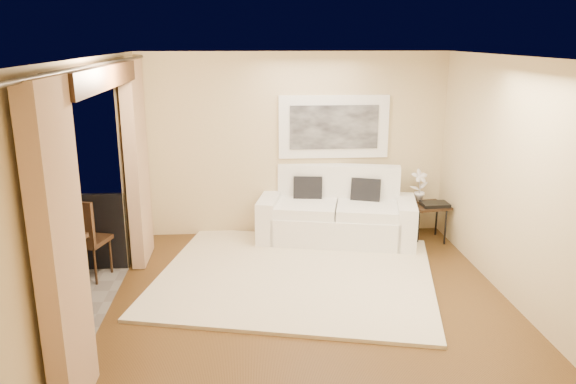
{
  "coord_description": "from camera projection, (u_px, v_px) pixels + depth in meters",
  "views": [
    {
      "loc": [
        -0.68,
        -5.63,
        2.9
      ],
      "look_at": [
        -0.2,
        1.01,
        1.05
      ],
      "focal_mm": 35.0,
      "sensor_mm": 36.0,
      "label": 1
    }
  ],
  "objects": [
    {
      "name": "floor",
      "position": [
        312.0,
        307.0,
        6.23
      ],
      "size": [
        5.0,
        5.0,
        0.0
      ],
      "primitive_type": "plane",
      "color": "brown",
      "rests_on": "ground"
    },
    {
      "name": "room_shell",
      "position": [
        96.0,
        77.0,
        5.41
      ],
      "size": [
        5.0,
        6.4,
        5.0
      ],
      "color": "white",
      "rests_on": "ground"
    },
    {
      "name": "balcony",
      "position": [
        3.0,
        302.0,
        5.96
      ],
      "size": [
        1.81,
        2.6,
        1.17
      ],
      "color": "#605B56",
      "rests_on": "ground"
    },
    {
      "name": "curtains",
      "position": [
        109.0,
        195.0,
        5.73
      ],
      "size": [
        0.16,
        4.8,
        2.64
      ],
      "color": "tan",
      "rests_on": "ground"
    },
    {
      "name": "artwork",
      "position": [
        334.0,
        127.0,
        8.21
      ],
      "size": [
        1.62,
        0.07,
        0.92
      ],
      "color": "white",
      "rests_on": "room_shell"
    },
    {
      "name": "rug",
      "position": [
        296.0,
        275.0,
        7.0
      ],
      "size": [
        3.92,
        3.6,
        0.04
      ],
      "primitive_type": "cube",
      "rotation": [
        0.0,
        0.0,
        -0.23
      ],
      "color": "#F0E2C1",
      "rests_on": "floor"
    },
    {
      "name": "sofa",
      "position": [
        337.0,
        215.0,
        8.19
      ],
      "size": [
        2.37,
        1.39,
        1.07
      ],
      "rotation": [
        0.0,
        0.0,
        -0.21
      ],
      "color": "white",
      "rests_on": "floor"
    },
    {
      "name": "side_table",
      "position": [
        429.0,
        208.0,
        8.16
      ],
      "size": [
        0.58,
        0.58,
        0.54
      ],
      "rotation": [
        0.0,
        0.0,
        0.19
      ],
      "color": "black",
      "rests_on": "floor"
    },
    {
      "name": "tray",
      "position": [
        435.0,
        204.0,
        8.07
      ],
      "size": [
        0.39,
        0.29,
        0.05
      ],
      "primitive_type": "cube",
      "rotation": [
        0.0,
        0.0,
        0.03
      ],
      "color": "black",
      "rests_on": "side_table"
    },
    {
      "name": "orchid",
      "position": [
        419.0,
        185.0,
        8.24
      ],
      "size": [
        0.28,
        0.22,
        0.48
      ],
      "primitive_type": "imported",
      "rotation": [
        0.0,
        0.0,
        0.19
      ],
      "color": "white",
      "rests_on": "side_table"
    },
    {
      "name": "bistro_table",
      "position": [
        46.0,
        248.0,
        6.08
      ],
      "size": [
        0.79,
        0.79,
        0.77
      ],
      "rotation": [
        0.0,
        0.0,
        -0.25
      ],
      "color": "black",
      "rests_on": "balcony"
    },
    {
      "name": "balcony_chair_far",
      "position": [
        82.0,
        234.0,
        6.74
      ],
      "size": [
        0.56,
        0.56,
        1.04
      ],
      "rotation": [
        0.0,
        0.0,
        2.86
      ],
      "color": "black",
      "rests_on": "balcony"
    },
    {
      "name": "ice_bucket",
      "position": [
        33.0,
        230.0,
        6.09
      ],
      "size": [
        0.18,
        0.18,
        0.2
      ],
      "primitive_type": "cylinder",
      "color": "silver",
      "rests_on": "bistro_table"
    },
    {
      "name": "candle",
      "position": [
        53.0,
        233.0,
        6.2
      ],
      "size": [
        0.06,
        0.06,
        0.07
      ],
      "primitive_type": "cylinder",
      "color": "red",
      "rests_on": "bistro_table"
    },
    {
      "name": "vase",
      "position": [
        37.0,
        237.0,
        5.9
      ],
      "size": [
        0.04,
        0.04,
        0.18
      ],
      "primitive_type": "cylinder",
      "color": "silver",
      "rests_on": "bistro_table"
    },
    {
      "name": "glass_a",
      "position": [
        49.0,
        239.0,
        5.93
      ],
      "size": [
        0.06,
        0.06,
        0.12
      ],
      "primitive_type": "cylinder",
      "color": "white",
      "rests_on": "bistro_table"
    },
    {
      "name": "glass_b",
      "position": [
        58.0,
        235.0,
        6.06
      ],
      "size": [
        0.06,
        0.06,
        0.12
      ],
      "primitive_type": "cylinder",
      "color": "silver",
      "rests_on": "bistro_table"
    }
  ]
}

